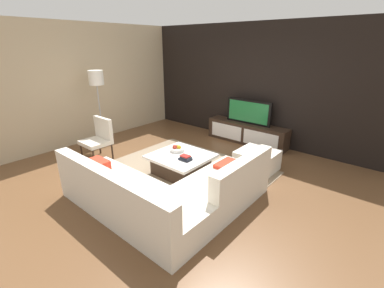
{
  "coord_description": "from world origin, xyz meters",
  "views": [
    {
      "loc": [
        2.99,
        -3.23,
        2.32
      ],
      "look_at": [
        -0.07,
        0.39,
        0.52
      ],
      "focal_mm": 24.82,
      "sensor_mm": 36.0,
      "label": 1
    }
  ],
  "objects": [
    {
      "name": "fruit_bowl",
      "position": [
        -0.28,
        0.19,
        0.43
      ],
      "size": [
        0.28,
        0.28,
        0.14
      ],
      "color": "silver",
      "rests_on": "coffee_table"
    },
    {
      "name": "accent_chair_near",
      "position": [
        -1.92,
        -0.46,
        0.49
      ],
      "size": [
        0.56,
        0.51,
        0.87
      ],
      "rotation": [
        0.0,
        0.0,
        0.13
      ],
      "color": "#332319",
      "rests_on": "ground"
    },
    {
      "name": "book_stack",
      "position": [
        0.12,
        -0.01,
        0.42
      ],
      "size": [
        0.21,
        0.16,
        0.08
      ],
      "color": "#1E232D",
      "rests_on": "coffee_table"
    },
    {
      "name": "coffee_table",
      "position": [
        -0.1,
        0.1,
        0.2
      ],
      "size": [
        1.05,
        0.99,
        0.38
      ],
      "color": "#332319",
      "rests_on": "ground"
    },
    {
      "name": "floor_lamp",
      "position": [
        -2.61,
        0.03,
        1.5
      ],
      "size": [
        0.33,
        0.33,
        1.76
      ],
      "color": "#A5A5AA",
      "rests_on": "ground"
    },
    {
      "name": "sectional_couch",
      "position": [
        0.51,
        -0.91,
        0.27
      ],
      "size": [
        2.48,
        2.29,
        0.79
      ],
      "color": "silver",
      "rests_on": "ground"
    },
    {
      "name": "feature_wall_back",
      "position": [
        0.0,
        2.7,
        1.4
      ],
      "size": [
        6.4,
        0.12,
        2.8
      ],
      "primitive_type": "cube",
      "color": "black",
      "rests_on": "ground"
    },
    {
      "name": "television",
      "position": [
        0.0,
        2.4,
        0.79
      ],
      "size": [
        1.15,
        0.06,
        0.58
      ],
      "color": "black",
      "rests_on": "media_console"
    },
    {
      "name": "side_wall_left",
      "position": [
        -3.2,
        0.2,
        1.4
      ],
      "size": [
        0.12,
        5.2,
        2.8
      ],
      "primitive_type": "cube",
      "color": "#C6B28E",
      "rests_on": "ground"
    },
    {
      "name": "media_console",
      "position": [
        0.0,
        2.4,
        0.25
      ],
      "size": [
        2.03,
        0.43,
        0.5
      ],
      "color": "#332319",
      "rests_on": "ground"
    },
    {
      "name": "ottoman",
      "position": [
        0.93,
        1.15,
        0.2
      ],
      "size": [
        0.7,
        0.7,
        0.4
      ],
      "primitive_type": "cube",
      "color": "silver",
      "rests_on": "ground"
    },
    {
      "name": "ground_plane",
      "position": [
        0.0,
        0.0,
        0.0
      ],
      "size": [
        14.0,
        14.0,
        0.0
      ],
      "primitive_type": "plane",
      "color": "brown"
    },
    {
      "name": "area_rug",
      "position": [
        -0.1,
        0.0,
        0.01
      ],
      "size": [
        2.99,
        2.78,
        0.01
      ],
      "primitive_type": "cube",
      "color": "gray",
      "rests_on": "ground"
    }
  ]
}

